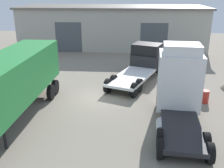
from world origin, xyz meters
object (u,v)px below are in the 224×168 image
at_px(tractor_unit_white, 179,84).
at_px(oil_drum, 205,96).
at_px(flatbed_truck_black, 142,62).
at_px(container_trailer_green, 12,80).

height_order(tractor_unit_white, oil_drum, tractor_unit_white).
height_order(tractor_unit_white, flatbed_truck_black, tractor_unit_white).
distance_m(tractor_unit_white, container_trailer_green, 9.68).
bearing_deg(oil_drum, flatbed_truck_black, 126.99).
bearing_deg(flatbed_truck_black, container_trailer_green, 159.69).
bearing_deg(flatbed_truck_black, oil_drum, -121.61).
height_order(container_trailer_green, flatbed_truck_black, container_trailer_green).
xyz_separation_m(tractor_unit_white, container_trailer_green, (-9.60, -1.15, 0.41)).
xyz_separation_m(container_trailer_green, flatbed_truck_black, (7.77, 8.72, -1.16)).
xyz_separation_m(flatbed_truck_black, oil_drum, (4.05, -5.38, -0.89)).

